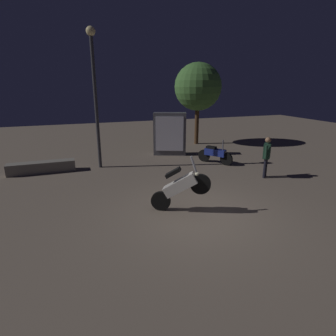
% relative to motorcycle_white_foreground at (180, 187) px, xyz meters
% --- Properties ---
extents(ground_plane, '(40.00, 40.00, 0.00)m').
position_rel_motorcycle_white_foreground_xyz_m(ground_plane, '(0.41, -0.39, -0.74)').
color(ground_plane, '#756656').
extents(motorcycle_white_foreground, '(1.48, 0.92, 1.63)m').
position_rel_motorcycle_white_foreground_xyz_m(motorcycle_white_foreground, '(0.00, 0.00, 0.00)').
color(motorcycle_white_foreground, black).
rests_on(motorcycle_white_foreground, ground_plane).
extents(motorcycle_blue_parked_left, '(1.05, 1.41, 1.11)m').
position_rel_motorcycle_white_foreground_xyz_m(motorcycle_blue_parked_left, '(3.36, 4.10, -0.31)').
color(motorcycle_blue_parked_left, black).
rests_on(motorcycle_blue_parked_left, ground_plane).
extents(person_rider_beside, '(0.53, 0.53, 1.56)m').
position_rel_motorcycle_white_foreground_xyz_m(person_rider_beside, '(4.19, 1.70, 0.18)').
color(person_rider_beside, black).
rests_on(person_rider_beside, ground_plane).
extents(streetlamp_near, '(0.36, 0.36, 5.54)m').
position_rel_motorcycle_white_foreground_xyz_m(streetlamp_near, '(-1.59, 5.21, 2.72)').
color(streetlamp_near, '#38383D').
rests_on(streetlamp_near, ground_plane).
extents(tree_left_bg, '(2.67, 2.67, 4.62)m').
position_rel_motorcycle_white_foreground_xyz_m(tree_left_bg, '(4.41, 8.29, 2.52)').
color(tree_left_bg, '#4C331E').
rests_on(tree_left_bg, ground_plane).
extents(kiosk_billboard, '(1.67, 1.07, 2.10)m').
position_rel_motorcycle_white_foreground_xyz_m(kiosk_billboard, '(1.99, 6.30, 0.31)').
color(kiosk_billboard, '#595960').
rests_on(kiosk_billboard, ground_plane).
extents(planter_wall_low, '(2.56, 0.50, 0.45)m').
position_rel_motorcycle_white_foreground_xyz_m(planter_wall_low, '(-3.90, 5.22, -0.52)').
color(planter_wall_low, gray).
rests_on(planter_wall_low, ground_plane).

